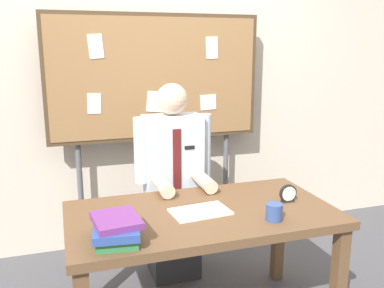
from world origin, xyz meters
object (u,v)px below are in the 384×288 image
(desk_clock, at_px, (288,194))
(coffee_mug, at_px, (274,212))
(desk, at_px, (202,226))
(bulletin_board, at_px, (156,81))
(open_notebook, at_px, (200,212))
(book_stack, at_px, (116,229))
(person, at_px, (173,190))

(desk_clock, bearing_deg, coffee_mug, -134.27)
(desk_clock, bearing_deg, desk, 177.64)
(bulletin_board, xyz_separation_m, desk_clock, (0.54, -1.13, -0.60))
(bulletin_board, bearing_deg, open_notebook, -90.95)
(book_stack, bearing_deg, bulletin_board, 68.95)
(person, distance_m, open_notebook, 0.65)
(open_notebook, bearing_deg, bulletin_board, 89.05)
(desk, distance_m, person, 0.62)
(person, distance_m, desk_clock, 0.85)
(open_notebook, height_order, coffee_mug, coffee_mug)
(open_notebook, xyz_separation_m, coffee_mug, (0.34, -0.22, 0.04))
(person, bearing_deg, book_stack, -121.16)
(desk, distance_m, desk_clock, 0.56)
(book_stack, height_order, desk_clock, book_stack)
(person, xyz_separation_m, book_stack, (-0.52, -0.85, 0.14))
(person, bearing_deg, desk_clock, -50.20)
(coffee_mug, bearing_deg, book_stack, 179.13)
(person, height_order, book_stack, person)
(bulletin_board, relative_size, desk_clock, 17.70)
(book_stack, relative_size, coffee_mug, 3.24)
(desk, xyz_separation_m, open_notebook, (-0.02, -0.02, 0.10))
(open_notebook, bearing_deg, desk, 46.83)
(coffee_mug, bearing_deg, open_notebook, 147.11)
(desk, bearing_deg, book_stack, -156.06)
(desk, height_order, coffee_mug, coffee_mug)
(book_stack, bearing_deg, desk, 23.94)
(person, bearing_deg, bulletin_board, 90.01)
(person, relative_size, open_notebook, 4.38)
(desk, xyz_separation_m, book_stack, (-0.52, -0.23, 0.15))
(open_notebook, bearing_deg, desk_clock, -0.22)
(desk, bearing_deg, coffee_mug, -36.71)
(coffee_mug, bearing_deg, person, 110.53)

